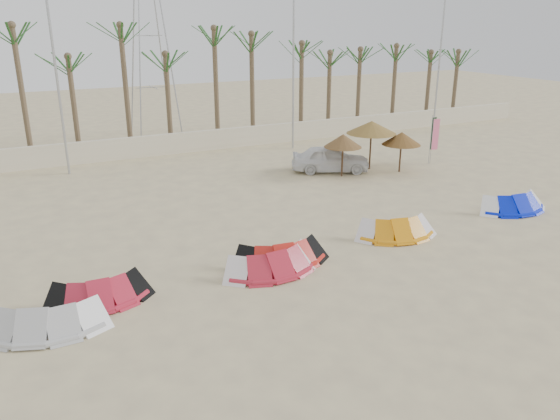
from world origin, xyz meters
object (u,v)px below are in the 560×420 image
kite_red_mid (277,250)px  kite_grey (37,312)px  kite_orange (392,225)px  parasol_mid (402,139)px  kite_red_right (269,258)px  parasol_left (343,141)px  car (330,159)px  parasol_right (372,127)px  kite_red_left (97,287)px  kite_blue (509,200)px

kite_red_mid → kite_grey: bearing=-173.8°
kite_red_mid → kite_orange: 5.12m
kite_red_mid → parasol_mid: size_ratio=1.56×
kite_red_right → parasol_left: size_ratio=1.51×
kite_red_right → car: 13.04m
kite_orange → parasol_right: size_ratio=1.22×
kite_red_right → car: size_ratio=0.82×
parasol_left → kite_orange: bearing=-109.8°
kite_grey → kite_red_left: same height
kite_grey → kite_orange: size_ratio=1.16×
kite_grey → kite_orange: (12.97, 1.01, -0.00)m
kite_red_mid → parasol_mid: parasol_mid is taller
kite_red_right → kite_grey: bearing=-176.8°
kite_grey → parasol_mid: parasol_mid is taller
kite_grey → kite_blue: (19.56, 1.17, -0.00)m
kite_red_right → kite_orange: same height
parasol_left → car: 1.65m
kite_grey → kite_blue: size_ratio=1.16×
kite_blue → parasol_mid: parasol_mid is taller
kite_orange → parasol_left: 8.79m
kite_grey → kite_red_mid: bearing=6.2°
kite_blue → parasol_right: bearing=99.5°
kite_grey → car: car is taller
parasol_left → parasol_mid: 3.44m
kite_red_right → parasol_mid: size_ratio=1.56×
parasol_left → car: (-0.06, 1.11, -1.22)m
kite_red_mid → kite_orange: size_ratio=1.02×
kite_red_right → car: bearing=49.1°
kite_grey → kite_red_mid: 7.89m
kite_grey → parasol_mid: 21.09m
kite_red_left → kite_blue: 17.84m
kite_blue → car: bearing=112.3°
kite_blue → parasol_right: size_ratio=1.22×
kite_red_left → kite_orange: size_ratio=0.91×
kite_red_mid → kite_blue: (11.72, 0.31, -0.00)m
kite_red_left → kite_red_right: (5.59, -0.41, 0.00)m
kite_orange → parasol_mid: 9.87m
kite_red_mid → parasol_left: (8.05, 8.30, 1.53)m
parasol_right → kite_blue: bearing=-80.5°
kite_orange → kite_red_left: bearing=-179.0°
kite_red_left → parasol_mid: 19.19m
kite_orange → car: bearing=72.8°
kite_red_left → parasol_mid: (17.54, 7.65, 1.47)m
kite_red_right → parasol_right: (10.82, 9.32, 1.97)m
kite_red_left → kite_blue: bearing=1.1°
kite_red_mid → car: 12.35m
kite_blue → kite_red_mid: bearing=-178.5°
parasol_right → car: (-2.29, 0.54, -1.66)m
parasol_mid → car: size_ratio=0.52×
kite_red_left → car: bearing=33.8°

